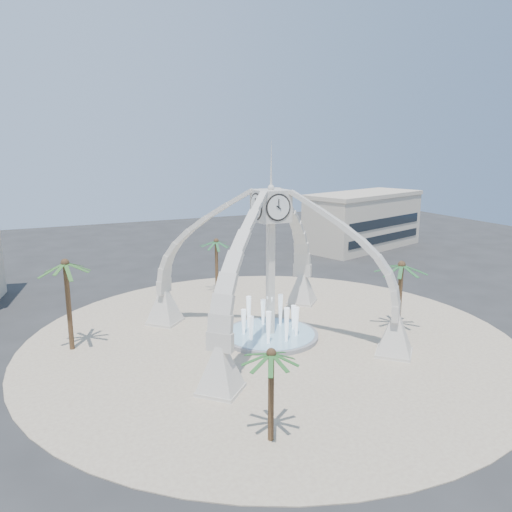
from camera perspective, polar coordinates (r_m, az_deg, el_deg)
name	(u,v)px	position (r m, az deg, el deg)	size (l,w,h in m)	color
ground	(270,338)	(42.14, 1.62, -9.32)	(140.00, 140.00, 0.00)	#282828
plaza	(270,337)	(42.13, 1.62, -9.28)	(40.00, 40.00, 0.06)	beige
clock_tower	(271,262)	(40.18, 1.68, -0.70)	(17.94, 17.94, 16.30)	beige
fountain	(270,334)	(42.03, 1.62, -8.96)	(8.00, 8.00, 3.62)	gray
building_ne	(363,220)	(79.68, 12.18, 4.03)	(21.87, 14.17, 8.60)	beige
palm_east	(402,266)	(43.53, 16.31, -1.08)	(4.98, 4.98, 6.68)	brown
palm_west	(65,265)	(40.36, -20.98, -0.92)	(4.34, 4.34, 7.75)	brown
palm_north	(216,242)	(53.14, -4.57, 1.61)	(4.62, 4.62, 6.43)	brown
palm_south	(271,355)	(26.50, 1.75, -11.20)	(3.58, 3.58, 5.72)	brown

